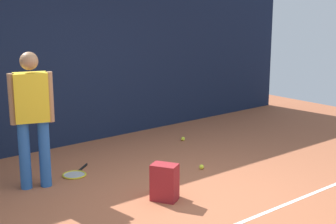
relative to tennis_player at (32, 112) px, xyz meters
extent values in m
plane|color=#9E5638|center=(1.19, -1.56, -0.97)|extent=(12.00, 12.00, 0.00)
cube|color=#141E38|center=(1.19, 1.44, 0.29)|extent=(10.00, 0.10, 2.51)
cube|color=white|center=(1.19, -2.33, -0.96)|extent=(9.00, 0.05, 0.00)
cylinder|color=#2659A5|center=(0.11, -0.04, -0.54)|extent=(0.14, 0.14, 0.85)
cylinder|color=#2659A5|center=(-0.11, 0.04, -0.54)|extent=(0.14, 0.14, 0.85)
cube|color=yellow|center=(0.00, 0.00, 0.18)|extent=(0.45, 0.34, 0.60)
sphere|color=#9E704C|center=(0.00, 0.00, 0.62)|extent=(0.22, 0.22, 0.22)
cylinder|color=#9E704C|center=(0.21, -0.07, 0.17)|extent=(0.09, 0.09, 0.62)
cylinder|color=#9E704C|center=(-0.21, 0.07, 0.17)|extent=(0.09, 0.09, 0.62)
cylinder|color=black|center=(0.80, 0.25, -0.95)|extent=(0.26, 0.21, 0.03)
torus|color=gold|center=(0.57, 0.07, -0.95)|extent=(0.46, 0.46, 0.02)
cylinder|color=#B2B2B2|center=(0.57, 0.07, -0.95)|extent=(0.39, 0.39, 0.00)
cube|color=maroon|center=(0.98, -1.35, -0.75)|extent=(0.32, 0.36, 0.44)
cube|color=maroon|center=(1.11, -1.28, -0.83)|extent=(0.18, 0.23, 0.20)
sphere|color=#CCE033|center=(2.07, -0.82, -0.93)|extent=(0.07, 0.07, 0.07)
sphere|color=#CCE033|center=(2.81, 0.42, -0.93)|extent=(0.07, 0.07, 0.07)
sphere|color=#CCE033|center=(1.54, -0.69, -0.93)|extent=(0.07, 0.07, 0.07)
camera|label=1|loc=(-2.45, -5.61, 1.33)|focal=53.21mm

